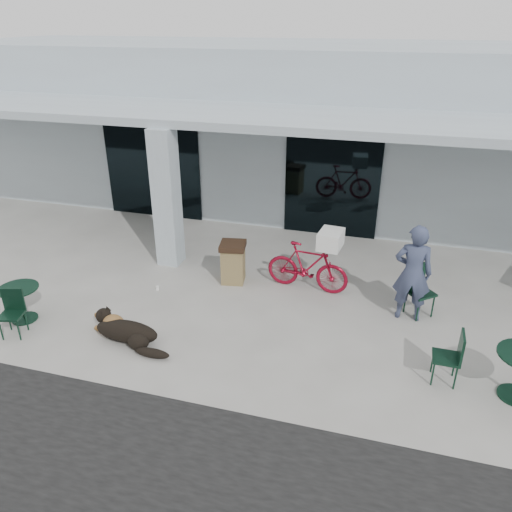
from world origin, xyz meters
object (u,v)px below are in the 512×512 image
(cafe_table_near, at_px, (22,304))
(person, at_px, (413,273))
(cafe_chair_near, at_px, (11,315))
(bicycle, at_px, (307,267))
(cafe_chair_far_a, at_px, (421,292))
(dog, at_px, (127,330))
(cafe_chair_far_b, at_px, (446,357))
(trash_receptacle, at_px, (233,262))

(cafe_table_near, height_order, person, person)
(cafe_table_near, distance_m, cafe_chair_near, 0.53)
(bicycle, xyz_separation_m, cafe_chair_far_a, (2.26, -0.40, -0.02))
(dog, xyz_separation_m, cafe_table_near, (-2.24, 0.09, 0.12))
(cafe_chair_near, relative_size, cafe_chair_far_b, 0.95)
(bicycle, xyz_separation_m, person, (2.05, -0.56, 0.43))
(dog, height_order, trash_receptacle, trash_receptacle)
(bicycle, bearing_deg, cafe_chair_far_a, -93.95)
(cafe_table_near, bearing_deg, person, 16.63)
(cafe_chair_near, relative_size, cafe_chair_far_a, 0.87)
(bicycle, height_order, dog, bicycle)
(cafe_table_near, distance_m, person, 7.33)
(bicycle, bearing_deg, cafe_table_near, 124.29)
(bicycle, distance_m, cafe_chair_far_b, 3.50)
(cafe_chair_far_b, xyz_separation_m, trash_receptacle, (-4.22, 2.21, -0.00))
(cafe_chair_far_a, relative_size, person, 0.52)
(cafe_table_near, relative_size, cafe_chair_near, 0.85)
(cafe_chair_near, height_order, cafe_chair_far_b, cafe_chair_far_b)
(dog, height_order, person, person)
(cafe_chair_near, height_order, person, person)
(cafe_chair_far_b, height_order, trash_receptacle, cafe_chair_far_b)
(cafe_chair_near, distance_m, person, 7.29)
(cafe_table_near, bearing_deg, dog, -2.39)
(dog, height_order, cafe_chair_far_a, cafe_chair_far_a)
(cafe_chair_far_b, bearing_deg, dog, -84.46)
(trash_receptacle, bearing_deg, cafe_chair_far_b, -27.69)
(dog, xyz_separation_m, trash_receptacle, (1.10, 2.64, 0.23))
(dog, bearing_deg, bicycle, 63.98)
(cafe_chair_near, bearing_deg, cafe_table_near, 96.91)
(cafe_chair_far_a, xyz_separation_m, person, (-0.21, -0.16, 0.46))
(bicycle, distance_m, cafe_table_near, 5.61)
(cafe_chair_far_b, bearing_deg, trash_receptacle, -116.74)
(bicycle, height_order, cafe_chair_far_b, bicycle)
(cafe_table_near, height_order, cafe_chair_near, cafe_chair_near)
(dog, relative_size, cafe_chair_near, 1.57)
(cafe_chair_far_a, distance_m, trash_receptacle, 3.87)
(cafe_table_near, relative_size, person, 0.38)
(cafe_chair_far_b, distance_m, trash_receptacle, 4.77)
(cafe_chair_near, xyz_separation_m, cafe_chair_far_b, (7.37, 0.82, 0.02))
(dog, height_order, cafe_chair_near, cafe_chair_near)
(cafe_chair_far_a, distance_m, person, 0.53)
(person, distance_m, trash_receptacle, 3.71)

